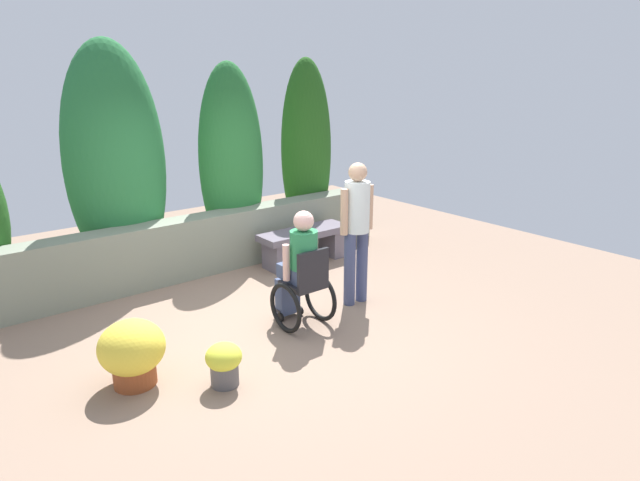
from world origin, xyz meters
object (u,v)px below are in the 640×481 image
object	(u,v)px
person_in_wheelchair	(301,273)
flower_pot_terracotta_by_wall	(224,362)
flower_pot_purple_near	(132,352)
person_standing_companion	(357,224)
stone_bench	(304,241)

from	to	relation	value
person_in_wheelchair	flower_pot_terracotta_by_wall	bearing A→B (deg)	-166.43
person_in_wheelchair	flower_pot_purple_near	distance (m)	1.93
person_standing_companion	flower_pot_purple_near	distance (m)	2.88
flower_pot_purple_near	flower_pot_terracotta_by_wall	world-z (taller)	flower_pot_purple_near
person_in_wheelchair	flower_pot_terracotta_by_wall	distance (m)	1.45
stone_bench	flower_pot_terracotta_by_wall	bearing A→B (deg)	-131.22
stone_bench	person_standing_companion	size ratio (longest dim) A/B	0.82
stone_bench	flower_pot_purple_near	world-z (taller)	flower_pot_purple_near
person_in_wheelchair	flower_pot_purple_near	world-z (taller)	person_in_wheelchair
person_standing_companion	stone_bench	bearing A→B (deg)	90.58
person_standing_companion	flower_pot_purple_near	bearing A→B (deg)	-163.14
flower_pot_purple_near	flower_pot_terracotta_by_wall	xyz separation A→B (m)	(0.63, -0.52, -0.10)
person_standing_companion	flower_pot_purple_near	size ratio (longest dim) A/B	2.79
person_in_wheelchair	person_standing_companion	xyz separation A→B (m)	(0.89, 0.08, 0.38)
person_in_wheelchair	flower_pot_purple_near	size ratio (longest dim) A/B	2.14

